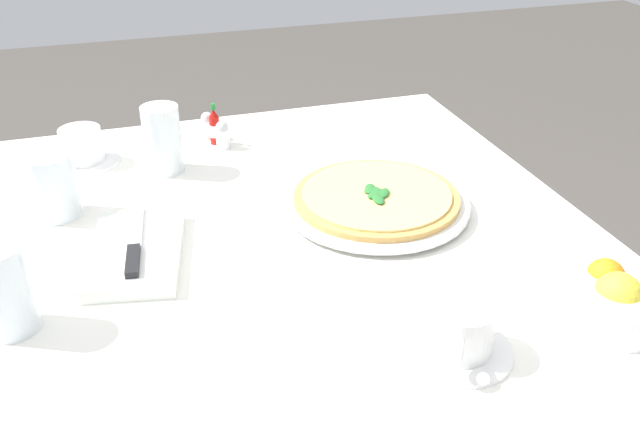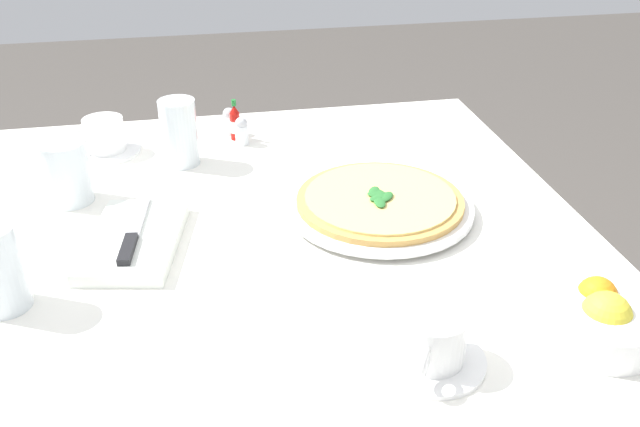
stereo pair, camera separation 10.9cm
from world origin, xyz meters
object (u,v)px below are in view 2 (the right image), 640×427
object	(u,v)px
dinner_knife	(133,231)
salt_shaker	(229,122)
pepper_shaker	(242,132)
hot_sauce_bottle	(235,123)
water_glass_near_right	(180,137)
napkin_folded	(134,240)
water_glass_far_left	(67,176)
pizza_plate	(380,207)
coffee_cup_back_corner	(104,137)
coffee_cup_right_edge	(433,342)
pizza	(380,200)
citrus_bowl	(601,318)

from	to	relation	value
dinner_knife	salt_shaker	size ratio (longest dim) A/B	3.48
pepper_shaker	hot_sauce_bottle	bearing A→B (deg)	19.65
hot_sauce_bottle	water_glass_near_right	bearing A→B (deg)	131.31
water_glass_near_right	salt_shaker	distance (m)	0.16
napkin_folded	pepper_shaker	size ratio (longest dim) A/B	4.28
water_glass_far_left	dinner_knife	bearing A→B (deg)	-146.15
hot_sauce_bottle	pizza_plate	bearing A→B (deg)	-149.64
pepper_shaker	coffee_cup_back_corner	bearing A→B (deg)	87.91
water_glass_far_left	dinner_knife	size ratio (longest dim) A/B	0.54
dinner_knife	salt_shaker	world-z (taller)	salt_shaker
coffee_cup_right_edge	napkin_folded	distance (m)	0.48
coffee_cup_right_edge	coffee_cup_back_corner	size ratio (longest dim) A/B	1.00
pizza	water_glass_far_left	xyz separation A→B (m)	(0.14, 0.50, 0.02)
pizza	citrus_bowl	size ratio (longest dim) A/B	1.81
hot_sauce_bottle	coffee_cup_back_corner	bearing A→B (deg)	94.20
pizza_plate	salt_shaker	world-z (taller)	salt_shaker
coffee_cup_back_corner	water_glass_near_right	size ratio (longest dim) A/B	1.05
coffee_cup_right_edge	pepper_shaker	distance (m)	0.70
dinner_knife	citrus_bowl	distance (m)	0.66
water_glass_far_left	salt_shaker	xyz separation A→B (m)	(0.24, -0.28, -0.02)
salt_shaker	coffee_cup_right_edge	bearing A→B (deg)	-166.23
water_glass_near_right	pepper_shaker	distance (m)	0.14
water_glass_far_left	dinner_knife	xyz separation A→B (m)	(-0.17, -0.11, -0.02)
citrus_bowl	salt_shaker	size ratio (longest dim) A/B	2.67
napkin_folded	salt_shaker	world-z (taller)	salt_shaker
water_glass_far_left	salt_shaker	bearing A→B (deg)	-50.02
water_glass_far_left	water_glass_near_right	size ratio (longest dim) A/B	0.86
coffee_cup_back_corner	water_glass_far_left	size ratio (longest dim) A/B	1.22
coffee_cup_right_edge	water_glass_near_right	distance (m)	0.67
salt_shaker	pizza	bearing A→B (deg)	-150.38
coffee_cup_right_edge	pepper_shaker	bearing A→B (deg)	13.27
pizza_plate	dinner_knife	world-z (taller)	dinner_knife
napkin_folded	dinner_knife	size ratio (longest dim) A/B	1.23
pizza_plate	hot_sauce_bottle	distance (m)	0.40
pizza	coffee_cup_right_edge	distance (m)	0.36
pepper_shaker	napkin_folded	bearing A→B (deg)	151.04
coffee_cup_right_edge	pizza_plate	bearing A→B (deg)	-5.38
salt_shaker	pepper_shaker	distance (m)	0.06
coffee_cup_back_corner	water_glass_near_right	bearing A→B (deg)	-118.32
coffee_cup_back_corner	pepper_shaker	world-z (taller)	coffee_cup_back_corner
hot_sauce_bottle	pepper_shaker	size ratio (longest dim) A/B	1.48
salt_shaker	pepper_shaker	xyz separation A→B (m)	(-0.06, -0.02, 0.00)
coffee_cup_right_edge	salt_shaker	distance (m)	0.76
pizza_plate	coffee_cup_right_edge	size ratio (longest dim) A/B	2.34
water_glass_near_right	salt_shaker	world-z (taller)	water_glass_near_right
pizza	water_glass_far_left	distance (m)	0.52
water_glass_near_right	dinner_knife	xyz separation A→B (m)	(-0.28, 0.07, -0.03)
pizza	salt_shaker	bearing A→B (deg)	29.62
napkin_folded	hot_sauce_bottle	world-z (taller)	hot_sauce_bottle
pizza	coffee_cup_back_corner	distance (m)	0.56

